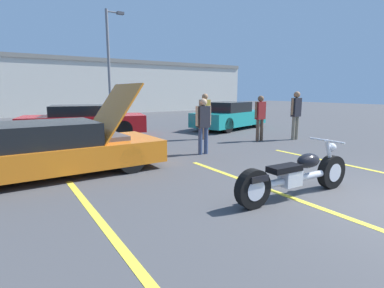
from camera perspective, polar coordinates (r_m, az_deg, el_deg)
name	(u,v)px	position (r m, az deg, el deg)	size (l,w,h in m)	color
parking_stripe_foreground	(113,237)	(4.06, -14.90, -16.72)	(0.12, 5.58, 0.01)	yellow
parking_stripe_middle	(279,193)	(5.67, 16.24, -8.95)	(0.12, 5.58, 0.01)	yellow
parking_stripe_back	(368,169)	(8.16, 30.57, -4.20)	(0.12, 5.58, 0.01)	yellow
far_building	(72,85)	(26.73, -21.89, 10.42)	(32.00, 4.20, 4.40)	beige
light_pole	(110,60)	(20.68, -15.37, 15.25)	(1.21, 0.28, 6.90)	slate
motorcycle	(296,176)	(5.46, 19.13, -5.71)	(2.59, 0.70, 0.95)	black
show_car_hood_open	(56,149)	(7.24, -24.53, -0.82)	(4.58, 1.99, 2.00)	orange
parked_car_right_row	(229,116)	(14.70, 7.14, 5.28)	(4.52, 2.85, 1.31)	teal
parked_car_mid_row	(84,121)	(12.83, -19.93, 4.06)	(5.00, 2.91, 1.26)	red
spectator_near_motorcycle	(203,122)	(8.62, 2.17, 4.28)	(0.52, 0.21, 1.61)	#38476B
spectator_by_show_car	(205,112)	(11.36, 2.46, 6.06)	(0.52, 0.23, 1.73)	brown
spectator_midground	(260,114)	(11.23, 12.87, 5.54)	(0.52, 0.22, 1.66)	brown
spectator_far_lot	(296,111)	(11.92, 19.20, 5.96)	(0.52, 0.24, 1.81)	gray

